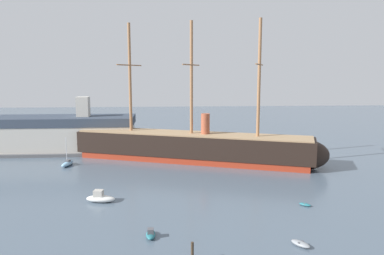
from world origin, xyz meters
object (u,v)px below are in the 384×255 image
(tall_ship, at_px, (191,146))
(motorboat_foreground_left, at_px, (151,234))
(sailboat_far_left, at_px, (68,163))
(dockside_warehouse_left, at_px, (64,134))
(motorboat_far_right, at_px, (311,161))
(dinghy_mid_right, at_px, (305,204))
(motorboat_mid_left, at_px, (100,198))
(mooring_piling_left_pair, at_px, (192,252))
(dinghy_foreground_right, at_px, (301,244))

(tall_ship, bearing_deg, motorboat_foreground_left, -101.02)
(sailboat_far_left, height_order, dockside_warehouse_left, dockside_warehouse_left)
(sailboat_far_left, xyz_separation_m, motorboat_far_right, (57.56, -0.75, -0.10))
(tall_ship, distance_m, motorboat_far_right, 28.99)
(motorboat_foreground_left, xyz_separation_m, sailboat_far_left, (-20.71, 39.56, 0.14))
(motorboat_foreground_left, xyz_separation_m, dinghy_mid_right, (24.59, 10.01, -0.20))
(motorboat_mid_left, height_order, mooring_piling_left_pair, mooring_piling_left_pair)
(motorboat_foreground_left, relative_size, motorboat_mid_left, 0.58)
(tall_ship, relative_size, motorboat_far_right, 19.18)
(dinghy_foreground_right, bearing_deg, motorboat_far_right, 67.14)
(mooring_piling_left_pair, relative_size, dockside_warehouse_left, 0.06)
(tall_ship, height_order, mooring_piling_left_pair, tall_ship)
(motorboat_foreground_left, distance_m, motorboat_mid_left, 16.75)
(motorboat_foreground_left, xyz_separation_m, mooring_piling_left_pair, (5.04, -6.67, 0.71))
(motorboat_mid_left, relative_size, dockside_warehouse_left, 0.13)
(dinghy_foreground_right, bearing_deg, dockside_warehouse_left, 126.65)
(sailboat_far_left, xyz_separation_m, dockside_warehouse_left, (-4.63, 15.87, 4.27))
(motorboat_foreground_left, distance_m, dinghy_foreground_right, 19.22)
(tall_ship, bearing_deg, dinghy_foreground_right, -77.12)
(motorboat_mid_left, relative_size, sailboat_far_left, 0.75)
(motorboat_mid_left, bearing_deg, dinghy_mid_right, -7.06)
(dinghy_foreground_right, distance_m, motorboat_far_right, 46.39)
(motorboat_far_right, height_order, mooring_piling_left_pair, mooring_piling_left_pair)
(sailboat_far_left, bearing_deg, motorboat_mid_left, -65.12)
(motorboat_mid_left, bearing_deg, tall_ship, 58.61)
(sailboat_far_left, distance_m, dockside_warehouse_left, 17.07)
(dinghy_foreground_right, bearing_deg, motorboat_foreground_left, 168.19)
(motorboat_foreground_left, distance_m, motorboat_far_right, 53.52)
(tall_ship, xyz_separation_m, dinghy_mid_right, (16.35, -32.30, -3.40))
(dinghy_mid_right, bearing_deg, dockside_warehouse_left, 137.71)
(motorboat_foreground_left, height_order, motorboat_mid_left, motorboat_mid_left)
(motorboat_foreground_left, xyz_separation_m, motorboat_far_right, (36.84, 38.81, 0.04))
(sailboat_far_left, distance_m, mooring_piling_left_pair, 52.93)
(dinghy_mid_right, distance_m, mooring_piling_left_pair, 25.71)
(sailboat_far_left, bearing_deg, mooring_piling_left_pair, -60.88)
(tall_ship, relative_size, dinghy_foreground_right, 23.23)
(dinghy_foreground_right, height_order, dockside_warehouse_left, dockside_warehouse_left)
(dinghy_foreground_right, relative_size, dockside_warehouse_left, 0.07)
(dinghy_foreground_right, xyz_separation_m, sailboat_far_left, (-39.53, 43.50, 0.25))
(motorboat_mid_left, relative_size, dinghy_mid_right, 2.52)
(motorboat_mid_left, bearing_deg, dockside_warehouse_left, 111.69)
(motorboat_mid_left, distance_m, dockside_warehouse_left, 44.60)
(dinghy_mid_right, bearing_deg, motorboat_foreground_left, -157.84)
(dinghy_mid_right, distance_m, sailboat_far_left, 54.09)
(motorboat_mid_left, bearing_deg, mooring_piling_left_pair, -56.14)
(tall_ship, height_order, motorboat_far_right, tall_ship)
(motorboat_mid_left, xyz_separation_m, dinghy_mid_right, (33.52, -4.15, -0.48))
(dockside_warehouse_left, bearing_deg, dinghy_mid_right, -42.29)
(dinghy_foreground_right, relative_size, motorboat_mid_left, 0.56)
(dockside_warehouse_left, bearing_deg, sailboat_far_left, -73.72)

